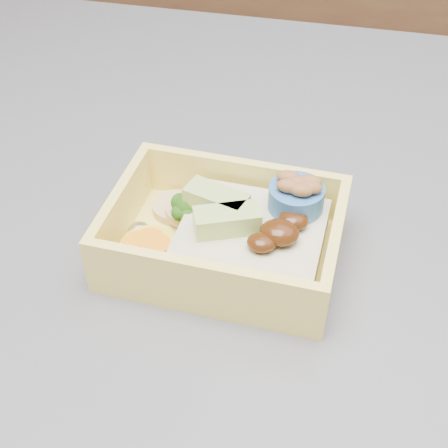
# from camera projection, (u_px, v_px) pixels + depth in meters

# --- Properties ---
(bento_box) EXTENTS (0.17, 0.13, 0.06)m
(bento_box) POSITION_uv_depth(u_px,v_px,m) (232.00, 235.00, 0.46)
(bento_box) COLOR #FFE569
(bento_box) RESTS_ON island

